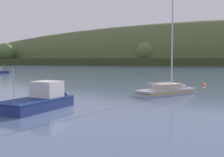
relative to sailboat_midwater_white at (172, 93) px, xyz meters
The scene contains 4 objects.
sailboat_midwater_white is the anchor object (origin of this frame).
fishing_boat_moored 15.15m from the sailboat_midwater_white, 121.37° to the right, with size 3.36×6.87×4.22m.
mooring_buoy_foreground 15.58m from the sailboat_midwater_white, 163.75° to the right, with size 0.73×0.73×0.81m.
mooring_buoy_midchannel 11.83m from the sailboat_midwater_white, 77.27° to the left, with size 0.68×0.68×0.76m.
Camera 1 is at (15.55, -0.16, 3.83)m, focal length 47.01 mm.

